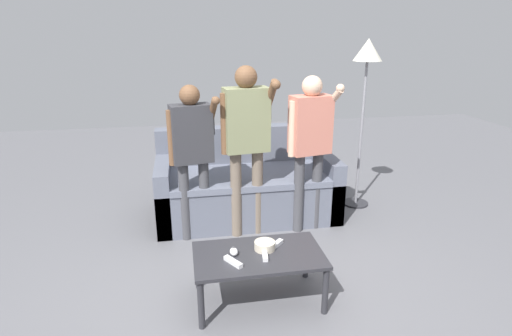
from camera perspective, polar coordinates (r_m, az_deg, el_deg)
name	(u,v)px	position (r m, az deg, el deg)	size (l,w,h in m)	color
ground_plane	(254,299)	(3.20, -0.31, -17.55)	(12.00, 12.00, 0.00)	slate
couch	(246,186)	(4.39, -1.40, -2.50)	(1.83, 0.91, 0.88)	slate
coffee_table	(259,260)	(3.01, 0.36, -12.49)	(0.91, 0.52, 0.38)	#2D2D33
snack_bowl	(265,246)	(3.02, 1.21, -10.61)	(0.15, 0.15, 0.06)	beige
game_remote_nunchuk	(234,252)	(2.97, -3.07, -11.39)	(0.06, 0.09, 0.05)	white
floor_lamp	(367,67)	(4.49, 14.97, 13.27)	(0.29, 0.29, 1.80)	#2D2D33
player_left	(192,145)	(3.73, -8.76, 3.09)	(0.45, 0.31, 1.44)	#47474C
player_center	(247,133)	(3.73, -1.31, 4.86)	(0.49, 0.36, 1.59)	#756656
player_right	(310,137)	(3.87, 7.46, 4.31)	(0.47, 0.30, 1.50)	#47474C
game_remote_wand_near	(276,245)	(3.07, 2.78, -10.47)	(0.13, 0.13, 0.03)	white
game_remote_wand_far	(233,262)	(2.87, -3.16, -12.75)	(0.12, 0.16, 0.03)	white
game_remote_wand_spare	(265,255)	(2.94, 1.21, -11.82)	(0.05, 0.15, 0.03)	white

